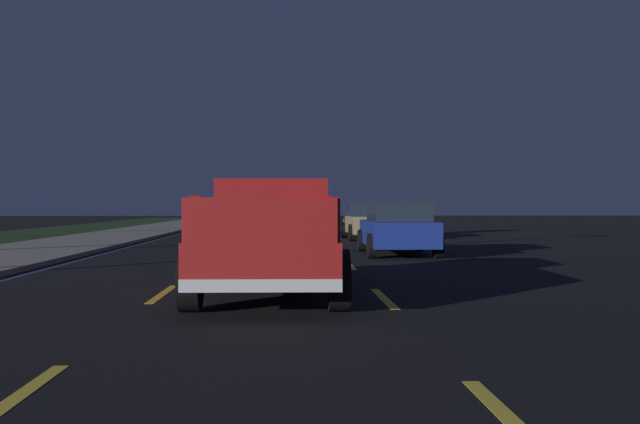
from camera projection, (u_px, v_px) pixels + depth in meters
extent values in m
plane|color=black|center=(280.00, 242.00, 27.92)|extent=(144.00, 144.00, 0.00)
cube|color=gray|center=(87.00, 241.00, 27.58)|extent=(108.00, 4.00, 0.12)
cube|color=yellow|center=(384.00, 298.00, 11.04)|extent=(2.40, 0.14, 0.01)
cube|color=yellow|center=(350.00, 265.00, 17.06)|extent=(2.40, 0.14, 0.01)
cube|color=yellow|center=(332.00, 249.00, 23.66)|extent=(2.40, 0.14, 0.01)
cube|color=yellow|center=(324.00, 241.00, 29.01)|extent=(2.40, 0.14, 0.01)
cube|color=yellow|center=(318.00, 235.00, 34.45)|extent=(2.40, 0.14, 0.01)
cube|color=yellow|center=(314.00, 231.00, 39.65)|extent=(2.40, 0.14, 0.01)
cube|color=yellow|center=(310.00, 228.00, 45.79)|extent=(2.40, 0.14, 0.01)
cube|color=yellow|center=(308.00, 225.00, 50.96)|extent=(2.40, 0.14, 0.01)
cube|color=yellow|center=(306.00, 223.00, 57.93)|extent=(2.40, 0.14, 0.01)
cube|color=yellow|center=(304.00, 221.00, 63.74)|extent=(2.40, 0.14, 0.01)
cube|color=yellow|center=(303.00, 220.00, 69.28)|extent=(2.40, 0.14, 0.01)
cube|color=yellow|center=(301.00, 219.00, 74.57)|extent=(2.40, 0.14, 0.01)
cube|color=yellow|center=(300.00, 218.00, 80.57)|extent=(2.40, 0.14, 0.01)
cube|color=yellow|center=(9.00, 403.00, 5.19)|extent=(2.40, 0.14, 0.01)
cube|color=yellow|center=(163.00, 294.00, 11.60)|extent=(2.40, 0.14, 0.01)
cube|color=yellow|center=(207.00, 262.00, 18.07)|extent=(2.40, 0.14, 0.01)
cube|color=yellow|center=(225.00, 249.00, 23.30)|extent=(2.40, 0.14, 0.01)
cube|color=yellow|center=(239.00, 240.00, 29.89)|extent=(2.40, 0.14, 0.01)
cube|color=yellow|center=(248.00, 233.00, 36.86)|extent=(2.40, 0.14, 0.01)
cube|color=yellow|center=(254.00, 229.00, 43.52)|extent=(2.40, 0.14, 0.01)
cube|color=yellow|center=(258.00, 226.00, 48.66)|extent=(2.40, 0.14, 0.01)
cube|color=yellow|center=(261.00, 224.00, 55.45)|extent=(2.40, 0.14, 0.01)
cube|color=yellow|center=(264.00, 222.00, 61.23)|extent=(2.40, 0.14, 0.01)
cube|color=yellow|center=(266.00, 221.00, 66.90)|extent=(2.40, 0.14, 0.01)
cube|color=yellow|center=(268.00, 219.00, 73.73)|extent=(2.40, 0.14, 0.01)
cube|color=yellow|center=(269.00, 218.00, 79.87)|extent=(2.40, 0.14, 0.01)
cube|color=silver|center=(147.00, 242.00, 27.68)|extent=(108.00, 0.14, 0.01)
cube|color=maroon|center=(271.00, 253.00, 11.45)|extent=(5.44, 2.12, 0.60)
cube|color=maroon|center=(274.00, 206.00, 12.63)|extent=(2.20, 1.89, 0.90)
cube|color=#1E2833|center=(271.00, 203.00, 11.58)|extent=(0.07, 1.44, 0.50)
cube|color=maroon|center=(202.00, 218.00, 10.34)|extent=(3.03, 0.15, 0.56)
cube|color=maroon|center=(332.00, 218.00, 10.39)|extent=(3.03, 0.15, 0.56)
cube|color=maroon|center=(261.00, 220.00, 8.79)|extent=(0.12, 1.88, 0.56)
cube|color=silver|center=(261.00, 285.00, 8.79)|extent=(0.17, 2.00, 0.16)
cube|color=red|center=(196.00, 204.00, 8.77)|extent=(0.06, 0.14, 0.20)
cube|color=red|center=(326.00, 204.00, 8.81)|extent=(0.06, 0.14, 0.20)
cylinder|color=black|center=(221.00, 260.00, 13.21)|extent=(0.84, 0.28, 0.84)
cylinder|color=black|center=(329.00, 260.00, 13.26)|extent=(0.84, 0.28, 0.84)
cylinder|color=black|center=(190.00, 281.00, 9.65)|extent=(0.84, 0.28, 0.84)
cylinder|color=black|center=(339.00, 280.00, 9.69)|extent=(0.84, 0.28, 0.84)
cube|color=#9E845B|center=(369.00, 224.00, 30.35)|extent=(4.42, 1.86, 0.70)
cube|color=#1E2833|center=(370.00, 210.00, 30.09)|extent=(2.49, 1.62, 0.56)
cylinder|color=black|center=(345.00, 230.00, 31.79)|extent=(0.68, 0.22, 0.68)
cylinder|color=black|center=(385.00, 230.00, 31.90)|extent=(0.68, 0.22, 0.68)
cylinder|color=black|center=(352.00, 233.00, 28.80)|extent=(0.68, 0.22, 0.68)
cylinder|color=black|center=(396.00, 232.00, 28.91)|extent=(0.68, 0.22, 0.68)
cube|color=red|center=(376.00, 225.00, 28.20)|extent=(0.10, 1.51, 0.10)
cube|color=black|center=(282.00, 222.00, 34.04)|extent=(4.40, 1.81, 0.70)
cube|color=#1E2833|center=(282.00, 209.00, 33.79)|extent=(2.47, 1.59, 0.56)
cylinder|color=black|center=(264.00, 227.00, 35.50)|extent=(0.68, 0.22, 0.68)
cylinder|color=black|center=(300.00, 227.00, 35.58)|extent=(0.68, 0.22, 0.68)
cylinder|color=black|center=(262.00, 229.00, 32.51)|extent=(0.68, 0.22, 0.68)
cylinder|color=black|center=(302.00, 229.00, 32.59)|extent=(0.68, 0.22, 0.68)
cube|color=red|center=(282.00, 222.00, 31.89)|extent=(0.08, 1.51, 0.10)
cube|color=navy|center=(397.00, 233.00, 20.86)|extent=(4.42, 1.86, 0.70)
cube|color=#1E2833|center=(398.00, 211.00, 20.60)|extent=(2.48, 1.61, 0.56)
cylinder|color=black|center=(362.00, 240.00, 22.32)|extent=(0.68, 0.22, 0.68)
cylinder|color=black|center=(419.00, 240.00, 22.38)|extent=(0.68, 0.22, 0.68)
cylinder|color=black|center=(372.00, 246.00, 19.33)|extent=(0.68, 0.22, 0.68)
cylinder|color=black|center=(438.00, 246.00, 19.39)|extent=(0.68, 0.22, 0.68)
cube|color=red|center=(409.00, 234.00, 18.71)|extent=(0.10, 1.51, 0.10)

